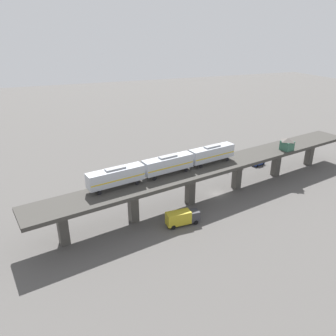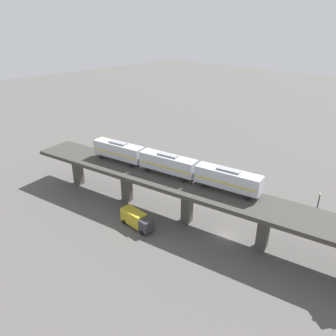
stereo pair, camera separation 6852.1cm
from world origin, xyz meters
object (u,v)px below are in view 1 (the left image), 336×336
at_px(street_car_red, 107,188).
at_px(delivery_truck, 182,217).
at_px(subway_train, 168,164).
at_px(signal_hut, 287,144).
at_px(street_car_white, 238,165).
at_px(street_lamp, 223,154).
at_px(street_car_blue, 258,162).

relative_size(street_car_red, delivery_truck, 0.63).
relative_size(subway_train, delivery_truck, 5.14).
xyz_separation_m(signal_hut, street_car_white, (-10.60, -7.64, -9.08)).
bearing_deg(street_lamp, street_car_blue, 76.52).
bearing_deg(subway_train, street_car_blue, 110.79).
relative_size(street_car_red, street_lamp, 0.66).
distance_m(street_car_blue, street_lamp, 11.62).
relative_size(subway_train, signal_hut, 9.81).
xyz_separation_m(street_car_red, delivery_truck, (21.51, 11.50, 0.82)).
bearing_deg(delivery_truck, subway_train, 178.89).
distance_m(subway_train, street_lamp, 29.58).
distance_m(delivery_truck, street_lamp, 34.43).
xyz_separation_m(subway_train, signal_hut, (-3.08, 35.74, -0.74)).
bearing_deg(signal_hut, street_lamp, -137.57).
distance_m(subway_train, street_car_blue, 38.63).
height_order(street_car_white, street_lamp, street_lamp).
bearing_deg(street_car_blue, street_car_red, -89.71).
bearing_deg(subway_train, street_car_white, 115.95).
bearing_deg(street_car_red, street_car_blue, 90.29).
relative_size(delivery_truck, street_lamp, 1.04).
bearing_deg(subway_train, street_lamp, 123.41).
height_order(subway_train, street_car_red, subway_train).
relative_size(subway_train, street_car_blue, 7.87).
distance_m(street_car_white, delivery_truck, 35.93).
distance_m(street_car_blue, street_car_white, 6.83).
distance_m(street_car_red, street_car_white, 39.78).
bearing_deg(street_car_blue, street_car_white, -93.52).
xyz_separation_m(subway_train, delivery_truck, (8.48, -0.16, -9.00)).
relative_size(street_car_red, street_car_white, 0.96).
relative_size(signal_hut, street_lamp, 0.54).
bearing_deg(street_lamp, signal_hut, 42.43).
bearing_deg(street_car_blue, street_lamp, -103.48).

